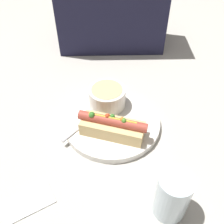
# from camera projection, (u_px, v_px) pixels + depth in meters

# --- Properties ---
(ground_plane) EXTENTS (4.00, 4.00, 0.00)m
(ground_plane) POSITION_uv_depth(u_px,v_px,m) (112.00, 125.00, 0.71)
(ground_plane) COLOR #BCB7AD
(dinner_plate) EXTENTS (0.26, 0.26, 0.02)m
(dinner_plate) POSITION_uv_depth(u_px,v_px,m) (112.00, 122.00, 0.71)
(dinner_plate) COLOR white
(dinner_plate) RESTS_ON ground_plane
(hot_dog) EXTENTS (0.17, 0.10, 0.06)m
(hot_dog) POSITION_uv_depth(u_px,v_px,m) (113.00, 126.00, 0.65)
(hot_dog) COLOR #E5C17F
(hot_dog) RESTS_ON dinner_plate
(soup_bowl) EXTENTS (0.10, 0.10, 0.06)m
(soup_bowl) POSITION_uv_depth(u_px,v_px,m) (107.00, 96.00, 0.72)
(soup_bowl) COLOR silver
(soup_bowl) RESTS_ON dinner_plate
(spoon) EXTENTS (0.12, 0.13, 0.01)m
(spoon) POSITION_uv_depth(u_px,v_px,m) (95.00, 114.00, 0.71)
(spoon) COLOR #B7B7BC
(spoon) RESTS_ON dinner_plate
(drinking_glass) EXTENTS (0.07, 0.07, 0.11)m
(drinking_glass) POSITION_uv_depth(u_px,v_px,m) (172.00, 196.00, 0.50)
(drinking_glass) COLOR silver
(drinking_glass) RESTS_ON ground_plane
(napkin) EXTENTS (0.12, 0.10, 0.01)m
(napkin) POSITION_uv_depth(u_px,v_px,m) (29.00, 202.00, 0.55)
(napkin) COLOR white
(napkin) RESTS_ON ground_plane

